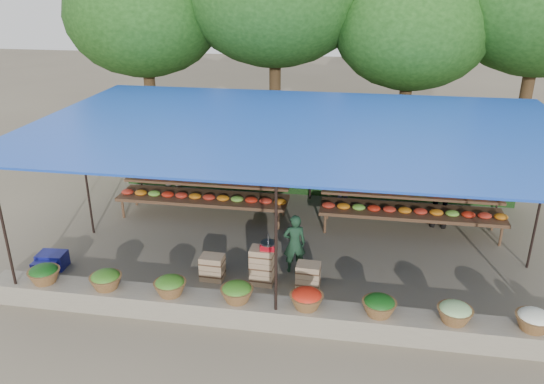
% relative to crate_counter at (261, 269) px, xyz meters
% --- Properties ---
extents(ground, '(60.00, 60.00, 0.00)m').
position_rel_crate_counter_xyz_m(ground, '(0.52, 1.51, -0.31)').
color(ground, '#665C4B').
rests_on(ground, ground).
extents(stone_curb, '(10.60, 0.55, 0.40)m').
position_rel_crate_counter_xyz_m(stone_curb, '(0.52, -1.24, -0.11)').
color(stone_curb, slate).
rests_on(stone_curb, ground).
extents(stall_canopy, '(10.80, 6.60, 2.82)m').
position_rel_crate_counter_xyz_m(stall_canopy, '(0.52, 1.56, 2.37)').
color(stall_canopy, black).
rests_on(stall_canopy, ground).
extents(produce_baskets, '(8.98, 0.58, 0.34)m').
position_rel_crate_counter_xyz_m(produce_baskets, '(0.42, -1.24, 0.25)').
color(produce_baskets, brown).
rests_on(produce_baskets, stone_curb).
extents(netting_backdrop, '(10.60, 0.06, 2.50)m').
position_rel_crate_counter_xyz_m(netting_backdrop, '(0.52, 4.66, 0.94)').
color(netting_backdrop, '#1F4418').
rests_on(netting_backdrop, ground).
extents(tree_row, '(16.51, 5.50, 7.12)m').
position_rel_crate_counter_xyz_m(tree_row, '(1.03, 7.59, 4.39)').
color(tree_row, '#3A2415').
rests_on(tree_row, ground).
extents(fruit_table_left, '(4.21, 0.95, 0.93)m').
position_rel_crate_counter_xyz_m(fruit_table_left, '(-1.97, 2.86, 0.30)').
color(fruit_table_left, '#4F321F').
rests_on(fruit_table_left, ground).
extents(fruit_table_right, '(4.21, 0.95, 0.93)m').
position_rel_crate_counter_xyz_m(fruit_table_right, '(3.03, 2.86, 0.30)').
color(fruit_table_right, '#4F321F').
rests_on(fruit_table_right, ground).
extents(crate_counter, '(2.36, 0.36, 0.77)m').
position_rel_crate_counter_xyz_m(crate_counter, '(0.00, 0.00, 0.00)').
color(crate_counter, tan).
rests_on(crate_counter, ground).
extents(weighing_scale, '(0.31, 0.31, 0.33)m').
position_rel_crate_counter_xyz_m(weighing_scale, '(0.15, -0.00, 0.54)').
color(weighing_scale, red).
rests_on(weighing_scale, crate_counter).
extents(vendor_seated, '(0.51, 0.40, 1.25)m').
position_rel_crate_counter_xyz_m(vendor_seated, '(0.59, 0.56, 0.32)').
color(vendor_seated, '#1B3C25').
rests_on(vendor_seated, ground).
extents(customer_left, '(0.82, 0.65, 1.65)m').
position_rel_crate_counter_xyz_m(customer_left, '(-3.00, 3.57, 0.51)').
color(customer_left, slate).
rests_on(customer_left, ground).
extents(customer_mid, '(1.29, 1.24, 1.76)m').
position_rel_crate_counter_xyz_m(customer_mid, '(1.46, 3.77, 0.57)').
color(customer_mid, slate).
rests_on(customer_mid, ground).
extents(customer_right, '(1.07, 0.56, 1.75)m').
position_rel_crate_counter_xyz_m(customer_right, '(3.72, 3.29, 0.56)').
color(customer_right, slate).
rests_on(customer_right, ground).
extents(blue_crate_front, '(0.47, 0.35, 0.28)m').
position_rel_crate_counter_xyz_m(blue_crate_front, '(-4.34, -0.38, -0.17)').
color(blue_crate_front, navy).
rests_on(blue_crate_front, ground).
extents(blue_crate_back, '(0.58, 0.44, 0.33)m').
position_rel_crate_counter_xyz_m(blue_crate_back, '(-4.34, -0.12, -0.15)').
color(blue_crate_back, navy).
rests_on(blue_crate_back, ground).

